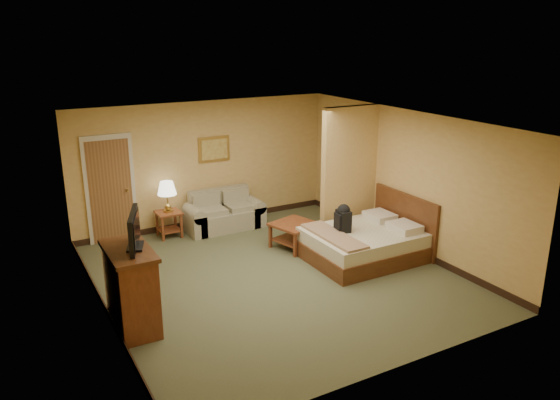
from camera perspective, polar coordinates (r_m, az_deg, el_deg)
floor at (r=9.23m, az=-0.60°, el=-7.98°), size 6.00×6.00×0.00m
ceiling at (r=8.45m, az=-0.65°, el=8.16°), size 6.00×6.00×0.00m
back_wall at (r=11.39m, az=-7.86°, el=3.73°), size 5.50×0.02×2.60m
left_wall at (r=7.90m, az=-18.47°, el=-3.19°), size 0.02×6.00×2.60m
right_wall at (r=10.30m, az=12.96°, el=1.99°), size 0.02×6.00×2.60m
partition at (r=10.62m, az=7.22°, el=2.76°), size 1.20×0.15×2.60m
door at (r=10.90m, az=-17.30°, el=1.01°), size 0.94×0.16×2.10m
baseboard at (r=11.73m, az=-7.59°, el=-2.18°), size 5.50×0.02×0.12m
loveseat at (r=11.37m, az=-5.88°, el=-1.68°), size 1.59×0.74×0.81m
side_table at (r=11.04m, az=-11.54°, el=-2.08°), size 0.47×0.47×0.52m
table_lamp at (r=10.85m, az=-11.74°, el=1.13°), size 0.37×0.37×0.62m
coffee_table at (r=10.28m, az=1.53°, el=-3.17°), size 0.93×0.93×0.48m
wall_picture at (r=11.37m, az=-6.90°, el=5.29°), size 0.68×0.04×0.53m
dresser at (r=7.78m, az=-15.26°, el=-8.90°), size 0.58×1.09×1.17m
tv at (r=7.49m, az=-15.01°, el=-3.16°), size 0.33×0.79×0.50m
bed at (r=9.97m, az=8.94°, el=-4.39°), size 1.97×1.67×1.08m
backpack at (r=9.69m, az=6.65°, el=-1.78°), size 0.23×0.31×0.50m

